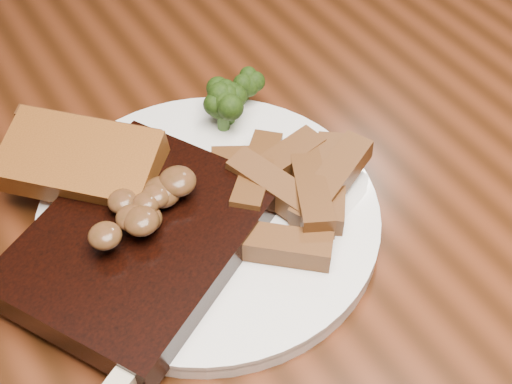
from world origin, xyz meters
The scene contains 9 objects.
dining_table centered at (0.00, 0.00, 0.66)m, with size 1.60×0.90×0.75m.
chair_far centered at (0.13, 0.72, 0.47)m, with size 0.47×0.47×0.85m.
plate centered at (-0.03, 0.00, 0.76)m, with size 0.26×0.26×0.01m, color white.
steak centered at (-0.08, 0.00, 0.78)m, with size 0.18×0.14×0.03m, color black.
steak_bone centered at (-0.08, -0.07, 0.77)m, with size 0.15×0.01×0.02m, color beige.
mushroom_pile centered at (-0.08, 0.00, 0.80)m, with size 0.08×0.08×0.03m, color brown, non-canonical shape.
garlic_bread centered at (-0.09, 0.07, 0.77)m, with size 0.12×0.06×0.03m, color brown.
potato_wedges centered at (0.02, -0.01, 0.77)m, with size 0.12×0.12×0.02m, color brown, non-canonical shape.
broccoli_cluster centered at (0.05, 0.08, 0.78)m, with size 0.06×0.06×0.04m, color #243C0D, non-canonical shape.
Camera 1 is at (-0.18, -0.31, 1.18)m, focal length 50.00 mm.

